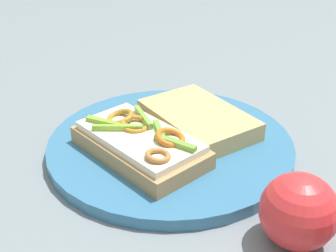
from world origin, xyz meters
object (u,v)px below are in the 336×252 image
(plate, at_px, (168,145))
(bread_slice_side, at_px, (196,119))
(apple_0, at_px, (295,211))
(sandwich, at_px, (137,143))

(plate, height_order, bread_slice_side, bread_slice_side)
(bread_slice_side, distance_m, apple_0, 0.21)
(sandwich, xyz_separation_m, apple_0, (0.15, -0.13, 0.01))
(sandwich, distance_m, bread_slice_side, 0.10)
(plate, height_order, sandwich, sandwich)
(apple_0, bearing_deg, sandwich, 139.43)
(sandwich, relative_size, apple_0, 2.45)
(plate, xyz_separation_m, apple_0, (0.12, -0.16, 0.03))
(bread_slice_side, relative_size, apple_0, 2.03)
(plate, distance_m, apple_0, 0.20)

